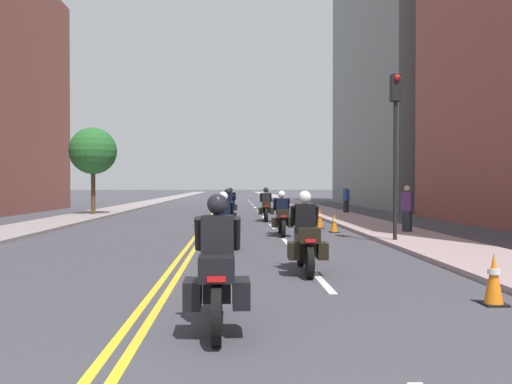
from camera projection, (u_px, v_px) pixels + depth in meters
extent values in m
plane|color=#3F3E46|center=(222.00, 203.00, 49.08)|extent=(264.00, 264.00, 0.00)
cube|color=gray|center=(151.00, 202.00, 48.77)|extent=(2.61, 144.00, 0.12)
cube|color=gray|center=(292.00, 202.00, 49.38)|extent=(2.61, 144.00, 0.12)
cube|color=yellow|center=(221.00, 203.00, 49.07)|extent=(0.12, 132.00, 0.01)
cube|color=yellow|center=(223.00, 203.00, 49.08)|extent=(0.12, 132.00, 0.01)
cube|color=silver|center=(321.00, 280.00, 9.24)|extent=(0.14, 2.40, 0.01)
cube|color=silver|center=(287.00, 243.00, 15.23)|extent=(0.14, 2.40, 0.01)
cube|color=silver|center=(272.00, 226.00, 21.23)|extent=(0.14, 2.40, 0.01)
cube|color=silver|center=(264.00, 217.00, 27.22)|extent=(0.14, 2.40, 0.01)
cube|color=silver|center=(259.00, 211.00, 33.21)|extent=(0.14, 2.40, 0.01)
cube|color=silver|center=(255.00, 207.00, 39.21)|extent=(0.14, 2.40, 0.01)
cube|color=silver|center=(252.00, 204.00, 45.20)|extent=(0.14, 2.40, 0.01)
cube|color=silver|center=(250.00, 202.00, 51.20)|extent=(0.14, 2.40, 0.01)
cube|color=silver|center=(248.00, 200.00, 57.19)|extent=(0.14, 2.40, 0.01)
cube|color=slate|center=(401.00, 42.00, 41.70)|extent=(7.37, 21.01, 27.57)
cube|color=#2D3847|center=(444.00, 124.00, 41.96)|extent=(0.04, 17.65, 0.90)
cube|color=#2D3847|center=(444.00, 34.00, 41.85)|extent=(0.04, 17.65, 0.90)
cylinder|color=black|center=(218.00, 288.00, 6.92)|extent=(0.12, 0.67, 0.67)
cylinder|color=black|center=(217.00, 315.00, 5.47)|extent=(0.12, 0.67, 0.67)
cube|color=silver|center=(218.00, 262.00, 6.92)|extent=(0.15, 0.32, 0.04)
cube|color=black|center=(218.00, 278.00, 6.19)|extent=(0.34, 1.11, 0.40)
cube|color=black|center=(217.00, 269.00, 5.54)|extent=(0.41, 0.37, 0.28)
cube|color=red|center=(216.00, 279.00, 5.35)|extent=(0.20, 0.03, 0.06)
cube|color=black|center=(193.00, 294.00, 5.74)|extent=(0.21, 0.44, 0.32)
cube|color=black|center=(241.00, 293.00, 5.78)|extent=(0.21, 0.44, 0.32)
cube|color=#B2C1CC|center=(218.00, 243.00, 6.65)|extent=(0.36, 0.13, 0.36)
cube|color=black|center=(217.00, 239.00, 6.14)|extent=(0.40, 0.27, 0.58)
cylinder|color=black|center=(199.00, 234.00, 6.27)|extent=(0.11, 0.28, 0.45)
cylinder|color=black|center=(237.00, 234.00, 6.30)|extent=(0.11, 0.28, 0.45)
sphere|color=black|center=(217.00, 204.00, 6.16)|extent=(0.26, 0.26, 0.26)
cylinder|color=black|center=(301.00, 252.00, 10.87)|extent=(0.13, 0.62, 0.62)
cylinder|color=black|center=(310.00, 262.00, 9.38)|extent=(0.13, 0.62, 0.62)
cube|color=silver|center=(301.00, 237.00, 10.87)|extent=(0.15, 0.32, 0.04)
cube|color=black|center=(305.00, 243.00, 10.12)|extent=(0.34, 1.14, 0.40)
cube|color=black|center=(309.00, 235.00, 9.45)|extent=(0.41, 0.37, 0.28)
cube|color=red|center=(310.00, 241.00, 9.26)|extent=(0.20, 0.03, 0.06)
cube|color=black|center=(293.00, 251.00, 9.67)|extent=(0.21, 0.44, 0.32)
cube|color=black|center=(322.00, 251.00, 9.68)|extent=(0.21, 0.44, 0.32)
cube|color=#B2C1CC|center=(302.00, 222.00, 10.59)|extent=(0.36, 0.13, 0.36)
cube|color=black|center=(305.00, 219.00, 10.06)|extent=(0.40, 0.27, 0.59)
cylinder|color=black|center=(293.00, 216.00, 10.21)|extent=(0.11, 0.28, 0.45)
cylinder|color=black|center=(316.00, 216.00, 10.22)|extent=(0.11, 0.28, 0.45)
sphere|color=white|center=(305.00, 197.00, 10.09)|extent=(0.26, 0.26, 0.26)
cylinder|color=black|center=(224.00, 235.00, 14.42)|extent=(0.11, 0.62, 0.62)
cylinder|color=black|center=(222.00, 241.00, 12.88)|extent=(0.11, 0.62, 0.62)
cube|color=silver|center=(224.00, 224.00, 14.42)|extent=(0.14, 0.32, 0.04)
cube|color=black|center=(223.00, 228.00, 13.65)|extent=(0.33, 1.17, 0.40)
cube|color=black|center=(223.00, 222.00, 12.95)|extent=(0.40, 0.36, 0.28)
cube|color=red|center=(222.00, 226.00, 12.76)|extent=(0.20, 0.03, 0.06)
cube|color=black|center=(212.00, 233.00, 13.17)|extent=(0.20, 0.44, 0.32)
cube|color=black|center=(233.00, 233.00, 13.20)|extent=(0.20, 0.44, 0.32)
cube|color=#B2C1CC|center=(224.00, 213.00, 14.13)|extent=(0.36, 0.12, 0.36)
cube|color=black|center=(223.00, 211.00, 13.59)|extent=(0.40, 0.26, 0.53)
cylinder|color=black|center=(215.00, 209.00, 13.73)|extent=(0.10, 0.28, 0.45)
cylinder|color=black|center=(232.00, 209.00, 13.75)|extent=(0.10, 0.28, 0.45)
sphere|color=white|center=(223.00, 196.00, 13.61)|extent=(0.26, 0.26, 0.26)
cylinder|color=black|center=(280.00, 225.00, 18.21)|extent=(0.13, 0.61, 0.60)
cylinder|color=black|center=(283.00, 229.00, 16.75)|extent=(0.13, 0.61, 0.60)
cube|color=silver|center=(280.00, 216.00, 18.21)|extent=(0.15, 0.32, 0.04)
cube|color=black|center=(282.00, 219.00, 17.48)|extent=(0.34, 1.12, 0.40)
cube|color=black|center=(283.00, 214.00, 16.81)|extent=(0.41, 0.37, 0.28)
cube|color=red|center=(284.00, 216.00, 16.63)|extent=(0.20, 0.03, 0.06)
cube|color=black|center=(274.00, 223.00, 17.03)|extent=(0.21, 0.44, 0.32)
cube|color=black|center=(291.00, 223.00, 17.04)|extent=(0.21, 0.44, 0.32)
cube|color=#B2C1CC|center=(281.00, 207.00, 17.94)|extent=(0.36, 0.13, 0.36)
cube|color=black|center=(282.00, 206.00, 17.42)|extent=(0.41, 0.27, 0.52)
cylinder|color=black|center=(275.00, 204.00, 17.56)|extent=(0.11, 0.28, 0.45)
cylinder|color=black|center=(288.00, 204.00, 17.57)|extent=(0.11, 0.28, 0.45)
sphere|color=white|center=(282.00, 194.00, 17.44)|extent=(0.26, 0.26, 0.26)
cylinder|color=black|center=(229.00, 219.00, 21.57)|extent=(0.14, 0.61, 0.61)
cylinder|color=black|center=(227.00, 221.00, 19.98)|extent=(0.14, 0.61, 0.61)
cube|color=silver|center=(229.00, 211.00, 21.57)|extent=(0.15, 0.33, 0.04)
cube|color=black|center=(228.00, 213.00, 20.77)|extent=(0.37, 1.22, 0.40)
cube|color=black|center=(227.00, 209.00, 20.06)|extent=(0.41, 0.38, 0.28)
cube|color=red|center=(227.00, 211.00, 19.87)|extent=(0.20, 0.04, 0.06)
cube|color=black|center=(220.00, 216.00, 20.30)|extent=(0.22, 0.45, 0.32)
cube|color=black|center=(234.00, 216.00, 20.30)|extent=(0.22, 0.45, 0.32)
cube|color=#B2C1CC|center=(228.00, 204.00, 21.28)|extent=(0.36, 0.14, 0.36)
cube|color=black|center=(228.00, 202.00, 20.72)|extent=(0.41, 0.28, 0.58)
cylinder|color=black|center=(222.00, 200.00, 20.86)|extent=(0.11, 0.28, 0.45)
cylinder|color=black|center=(234.00, 200.00, 20.87)|extent=(0.11, 0.28, 0.45)
sphere|color=black|center=(228.00, 191.00, 20.74)|extent=(0.26, 0.26, 0.26)
cylinder|color=black|center=(265.00, 213.00, 25.20)|extent=(0.14, 0.67, 0.67)
cylinder|color=black|center=(266.00, 215.00, 23.70)|extent=(0.14, 0.67, 0.67)
cube|color=silver|center=(265.00, 206.00, 25.19)|extent=(0.15, 0.32, 0.04)
cube|color=black|center=(266.00, 208.00, 24.45)|extent=(0.35, 1.14, 0.40)
cube|color=black|center=(266.00, 205.00, 23.77)|extent=(0.41, 0.37, 0.28)
cube|color=red|center=(267.00, 206.00, 23.58)|extent=(0.20, 0.03, 0.06)
cube|color=black|center=(260.00, 211.00, 24.00)|extent=(0.21, 0.44, 0.32)
cube|color=black|center=(272.00, 211.00, 24.01)|extent=(0.21, 0.44, 0.32)
cube|color=#B2C1CC|center=(265.00, 200.00, 24.92)|extent=(0.36, 0.13, 0.36)
cube|color=black|center=(266.00, 199.00, 24.39)|extent=(0.41, 0.27, 0.57)
cylinder|color=black|center=(261.00, 198.00, 24.54)|extent=(0.11, 0.28, 0.45)
cylinder|color=black|center=(271.00, 197.00, 24.54)|extent=(0.11, 0.28, 0.45)
sphere|color=black|center=(266.00, 190.00, 24.41)|extent=(0.26, 0.26, 0.26)
cylinder|color=black|center=(231.00, 210.00, 28.93)|extent=(0.14, 0.67, 0.67)
cylinder|color=black|center=(230.00, 211.00, 27.40)|extent=(0.14, 0.67, 0.67)
cube|color=silver|center=(231.00, 204.00, 28.93)|extent=(0.15, 0.33, 0.04)
cube|color=black|center=(231.00, 205.00, 28.17)|extent=(0.37, 1.18, 0.40)
cube|color=black|center=(230.00, 202.00, 27.47)|extent=(0.42, 0.38, 0.28)
cube|color=red|center=(230.00, 203.00, 27.29)|extent=(0.20, 0.04, 0.06)
cube|color=black|center=(225.00, 207.00, 27.71)|extent=(0.22, 0.45, 0.32)
cube|color=black|center=(235.00, 207.00, 27.71)|extent=(0.22, 0.45, 0.32)
cube|color=#B2C1CC|center=(231.00, 198.00, 28.65)|extent=(0.37, 0.14, 0.36)
cube|color=black|center=(231.00, 197.00, 28.11)|extent=(0.41, 0.28, 0.54)
cylinder|color=black|center=(226.00, 196.00, 28.26)|extent=(0.11, 0.28, 0.45)
cylinder|color=black|center=(235.00, 196.00, 28.26)|extent=(0.11, 0.28, 0.45)
sphere|color=black|center=(231.00, 190.00, 28.13)|extent=(0.26, 0.26, 0.26)
cube|color=black|center=(334.00, 232.00, 18.53)|extent=(0.35, 0.35, 0.03)
cone|color=orange|center=(334.00, 222.00, 18.53)|extent=(0.28, 0.28, 0.68)
cylinder|color=white|center=(334.00, 220.00, 18.53)|extent=(0.19, 0.19, 0.08)
cube|color=black|center=(320.00, 228.00, 20.30)|extent=(0.36, 0.36, 0.03)
cone|color=orange|center=(320.00, 218.00, 20.30)|extent=(0.28, 0.28, 0.80)
cylinder|color=white|center=(320.00, 215.00, 20.30)|extent=(0.19, 0.19, 0.08)
cube|color=black|center=(494.00, 304.00, 7.32)|extent=(0.34, 0.34, 0.03)
cone|color=orange|center=(494.00, 278.00, 7.32)|extent=(0.27, 0.27, 0.75)
cylinder|color=white|center=(494.00, 271.00, 7.32)|extent=(0.18, 0.18, 0.08)
cylinder|color=black|center=(395.00, 172.00, 14.95)|extent=(0.12, 0.12, 4.34)
cube|color=black|center=(396.00, 88.00, 14.92)|extent=(0.28, 0.28, 0.80)
sphere|color=red|center=(397.00, 78.00, 14.76)|extent=(0.18, 0.18, 0.18)
cube|color=#28272E|center=(346.00, 207.00, 29.72)|extent=(0.34, 0.34, 0.85)
cube|color=#2D53A4|center=(346.00, 195.00, 29.71)|extent=(0.41, 0.40, 0.67)
sphere|color=tan|center=(346.00, 187.00, 29.70)|extent=(0.22, 0.22, 0.22)
cube|color=#4D2E62|center=(348.00, 199.00, 29.87)|extent=(0.19, 0.18, 0.24)
cube|color=#242932|center=(407.00, 223.00, 17.63)|extent=(0.34, 0.34, 0.85)
cube|color=#552E65|center=(407.00, 201.00, 17.62)|extent=(0.41, 0.41, 0.67)
sphere|color=tan|center=(407.00, 189.00, 17.61)|extent=(0.22, 0.22, 0.22)
cylinder|color=#503822|center=(93.00, 192.00, 28.25)|extent=(0.24, 0.24, 2.78)
sphere|color=#26662C|center=(93.00, 151.00, 28.22)|extent=(2.65, 2.65, 2.65)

